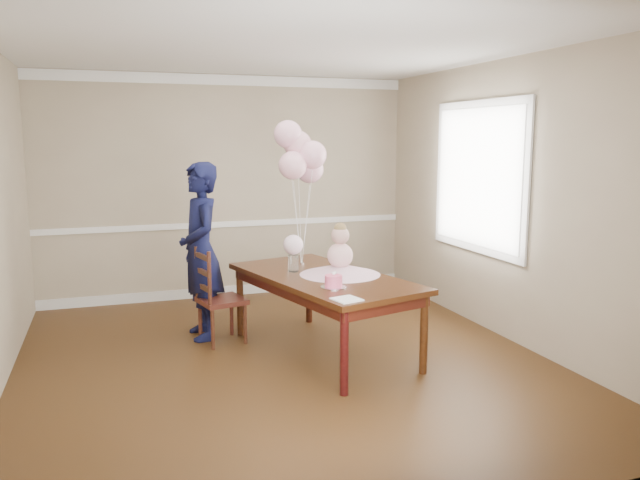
{
  "coord_description": "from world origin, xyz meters",
  "views": [
    {
      "loc": [
        -1.39,
        -5.07,
        1.94
      ],
      "look_at": [
        0.37,
        0.11,
        1.05
      ],
      "focal_mm": 35.0,
      "sensor_mm": 36.0,
      "label": 1
    }
  ],
  "objects_px": {
    "dining_table_top": "(324,278)",
    "birthday_cake": "(334,281)",
    "dining_chair_seat": "(222,301)",
    "woman": "(201,251)"
  },
  "relations": [
    {
      "from": "dining_table_top",
      "to": "birthday_cake",
      "type": "bearing_deg",
      "value": -113.96
    },
    {
      "from": "dining_table_top",
      "to": "dining_chair_seat",
      "type": "xyz_separation_m",
      "value": [
        -0.83,
        0.6,
        -0.29
      ]
    },
    {
      "from": "dining_table_top",
      "to": "birthday_cake",
      "type": "height_order",
      "value": "birthday_cake"
    },
    {
      "from": "dining_table_top",
      "to": "woman",
      "type": "bearing_deg",
      "value": 125.37
    },
    {
      "from": "birthday_cake",
      "to": "dining_table_top",
      "type": "bearing_deg",
      "value": 80.7
    },
    {
      "from": "woman",
      "to": "dining_chair_seat",
      "type": "bearing_deg",
      "value": 30.08
    },
    {
      "from": "birthday_cake",
      "to": "woman",
      "type": "relative_size",
      "value": 0.08
    },
    {
      "from": "dining_table_top",
      "to": "birthday_cake",
      "type": "relative_size",
      "value": 13.33
    },
    {
      "from": "birthday_cake",
      "to": "woman",
      "type": "xyz_separation_m",
      "value": [
        -0.9,
        1.29,
        0.08
      ]
    },
    {
      "from": "dining_chair_seat",
      "to": "birthday_cake",
      "type": "bearing_deg",
      "value": -67.47
    }
  ]
}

